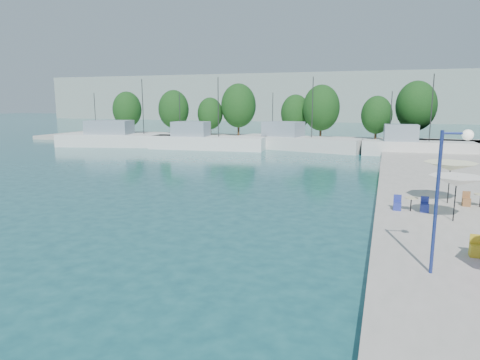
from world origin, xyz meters
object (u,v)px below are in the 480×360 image
(umbrella_cream, at_px, (451,167))
(umbrella_white, at_px, (457,181))
(trawler_04, at_px, (414,147))
(trawler_01, at_px, (127,139))
(trawler_02, at_px, (205,142))
(trawler_03, at_px, (297,142))
(street_lamp, at_px, (449,175))

(umbrella_cream, bearing_deg, umbrella_white, -93.13)
(trawler_04, distance_m, umbrella_cream, 28.91)
(trawler_01, xyz_separation_m, trawler_02, (12.67, -0.09, 0.00))
(trawler_03, relative_size, trawler_04, 1.34)
(trawler_01, relative_size, trawler_03, 1.22)
(trawler_02, distance_m, trawler_04, 27.33)
(umbrella_white, bearing_deg, trawler_03, 113.22)
(trawler_02, bearing_deg, trawler_01, 174.73)
(trawler_01, height_order, umbrella_white, trawler_01)
(trawler_02, distance_m, trawler_03, 12.82)
(umbrella_cream, bearing_deg, trawler_02, 135.13)
(trawler_01, xyz_separation_m, trawler_03, (25.00, 3.40, 0.00))
(trawler_04, xyz_separation_m, street_lamp, (-1.28, -40.57, 3.01))
(trawler_03, bearing_deg, street_lamp, -58.78)
(trawler_01, bearing_deg, umbrella_white, -51.79)
(trawler_04, relative_size, umbrella_white, 5.00)
(trawler_01, height_order, trawler_02, same)
(trawler_02, bearing_deg, trawler_03, 10.99)
(trawler_03, xyz_separation_m, umbrella_cream, (15.30, -31.01, 1.73))
(umbrella_cream, bearing_deg, trawler_04, 90.67)
(trawler_04, distance_m, street_lamp, 40.70)
(trawler_04, bearing_deg, trawler_02, 179.61)
(trawler_03, height_order, trawler_04, same)
(umbrella_cream, height_order, street_lamp, street_lamp)
(trawler_04, height_order, umbrella_white, trawler_04)
(trawler_03, bearing_deg, umbrella_cream, -50.28)
(trawler_01, relative_size, umbrella_white, 8.19)
(trawler_02, height_order, street_lamp, trawler_02)
(umbrella_cream, distance_m, street_lamp, 11.89)
(trawler_03, distance_m, street_lamp, 44.96)
(street_lamp, bearing_deg, trawler_04, 77.75)
(trawler_02, xyz_separation_m, trawler_04, (27.30, 1.35, 0.00))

